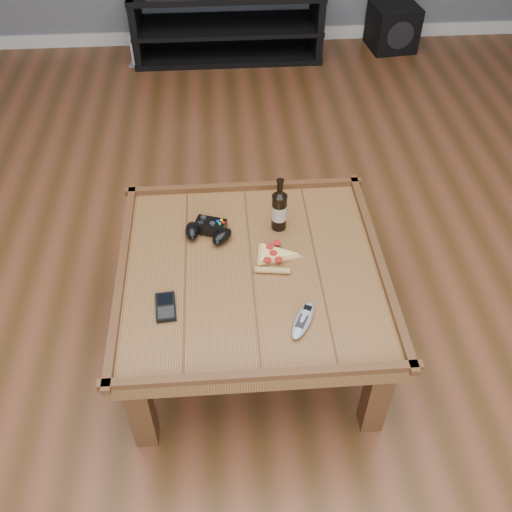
{
  "coord_description": "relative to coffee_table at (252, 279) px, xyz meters",
  "views": [
    {
      "loc": [
        -0.09,
        -1.5,
        1.99
      ],
      "look_at": [
        0.02,
        -0.01,
        0.52
      ],
      "focal_mm": 40.0,
      "sensor_mm": 36.0,
      "label": 1
    }
  ],
  "objects": [
    {
      "name": "media_console",
      "position": [
        0.0,
        2.75,
        -0.15
      ],
      "size": [
        1.4,
        0.45,
        0.5
      ],
      "color": "black",
      "rests_on": "ground"
    },
    {
      "name": "remote_control",
      "position": [
        0.16,
        -0.27,
        0.07
      ],
      "size": [
        0.13,
        0.18,
        0.03
      ],
      "rotation": [
        0.0,
        0.0,
        -0.46
      ],
      "color": "gray",
      "rests_on": "coffee_table"
    },
    {
      "name": "game_console",
      "position": [
        -0.68,
        2.68,
        -0.28
      ],
      "size": [
        0.14,
        0.2,
        0.24
      ],
      "rotation": [
        0.0,
        0.0,
        -0.18
      ],
      "color": "gray",
      "rests_on": "ground"
    },
    {
      "name": "game_controller",
      "position": [
        -0.16,
        0.19,
        0.09
      ],
      "size": [
        0.2,
        0.17,
        0.06
      ],
      "rotation": [
        0.0,
        0.0,
        -0.34
      ],
      "color": "black",
      "rests_on": "coffee_table"
    },
    {
      "name": "smartphone",
      "position": [
        -0.31,
        -0.18,
        0.07
      ],
      "size": [
        0.08,
        0.13,
        0.02
      ],
      "rotation": [
        0.0,
        0.0,
        0.09
      ],
      "color": "black",
      "rests_on": "coffee_table"
    },
    {
      "name": "baseboard",
      "position": [
        0.0,
        2.99,
        -0.34
      ],
      "size": [
        5.0,
        0.02,
        0.1
      ],
      "primitive_type": "cube",
      "color": "silver",
      "rests_on": "ground"
    },
    {
      "name": "beer_bottle",
      "position": [
        0.12,
        0.22,
        0.15
      ],
      "size": [
        0.06,
        0.06,
        0.24
      ],
      "color": "black",
      "rests_on": "coffee_table"
    },
    {
      "name": "ground",
      "position": [
        0.0,
        0.0,
        -0.39
      ],
      "size": [
        6.0,
        6.0,
        0.0
      ],
      "primitive_type": "plane",
      "color": "#4A2D15",
      "rests_on": "ground"
    },
    {
      "name": "subwoofer",
      "position": [
        1.28,
        2.8,
        -0.23
      ],
      "size": [
        0.37,
        0.37,
        0.33
      ],
      "rotation": [
        0.0,
        0.0,
        0.12
      ],
      "color": "black",
      "rests_on": "ground"
    },
    {
      "name": "pizza_slice",
      "position": [
        0.09,
        0.04,
        0.07
      ],
      "size": [
        0.17,
        0.25,
        0.02
      ],
      "rotation": [
        0.0,
        0.0,
        -0.13
      ],
      "color": "tan",
      "rests_on": "coffee_table"
    },
    {
      "name": "coffee_table",
      "position": [
        0.0,
        0.0,
        0.0
      ],
      "size": [
        1.03,
        1.03,
        0.48
      ],
      "color": "#593419",
      "rests_on": "ground"
    }
  ]
}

